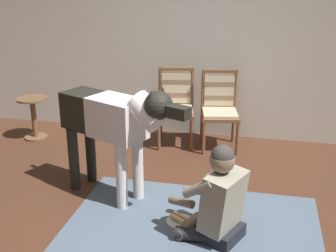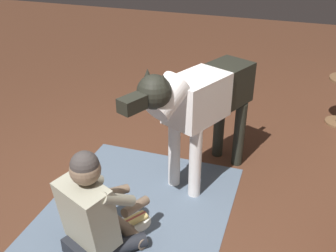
# 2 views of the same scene
# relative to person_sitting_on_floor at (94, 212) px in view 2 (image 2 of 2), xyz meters

# --- Properties ---
(ground_plane) EXTENTS (14.05, 14.05, 0.00)m
(ground_plane) POSITION_rel_person_sitting_on_floor_xyz_m (-0.48, -0.10, -0.36)
(ground_plane) COLOR #4E2E1E
(area_rug) EXTENTS (2.25, 1.50, 0.01)m
(area_rug) POSITION_rel_person_sitting_on_floor_xyz_m (-0.23, 0.11, -0.35)
(area_rug) COLOR slate
(area_rug) RESTS_ON ground
(person_sitting_on_floor) EXTENTS (0.69, 0.62, 0.86)m
(person_sitting_on_floor) POSITION_rel_person_sitting_on_floor_xyz_m (0.00, 0.00, 0.00)
(person_sitting_on_floor) COLOR #202228
(person_sitting_on_floor) RESTS_ON ground
(large_dog) EXTENTS (1.52, 0.79, 1.23)m
(large_dog) POSITION_rel_person_sitting_on_floor_xyz_m (-1.08, 0.48, 0.45)
(large_dog) COLOR white
(large_dog) RESTS_ON ground
(hot_dog_on_plate) EXTENTS (0.25, 0.25, 0.06)m
(hot_dog_on_plate) POSITION_rel_person_sitting_on_floor_xyz_m (-0.35, 0.16, -0.33)
(hot_dog_on_plate) COLOR silver
(hot_dog_on_plate) RESTS_ON ground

